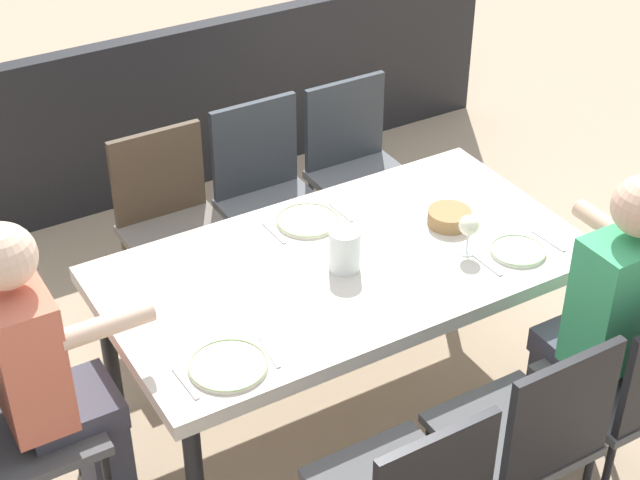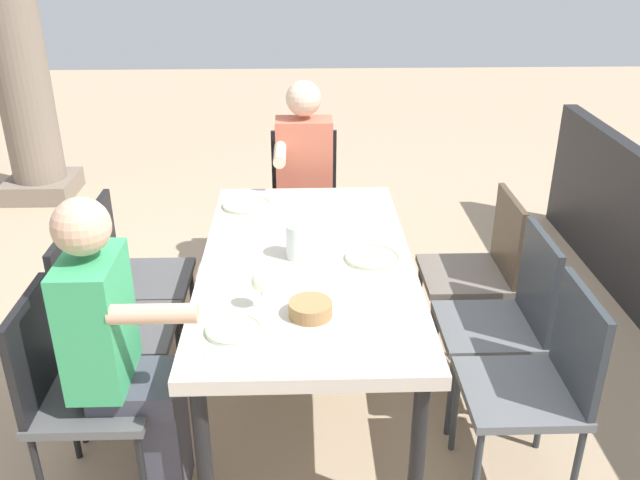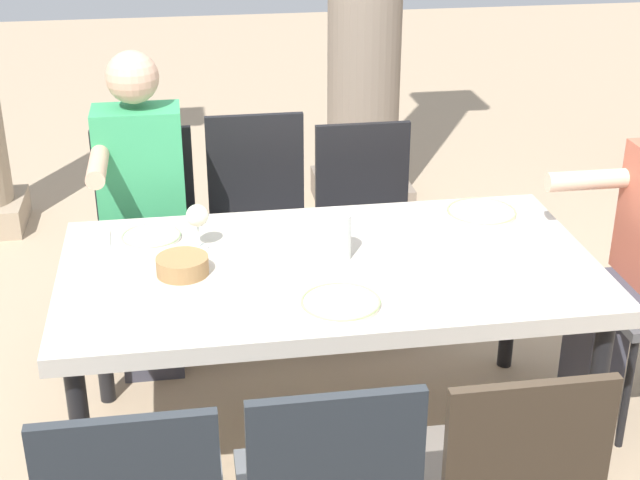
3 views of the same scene
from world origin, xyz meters
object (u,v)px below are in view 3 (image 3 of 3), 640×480
at_px(bread_basket, 182,265).
at_px(plate_2, 482,212).
at_px(chair_mid_north, 259,213).
at_px(plate_1, 341,302).
at_px(dining_table, 329,279).
at_px(chair_east_north, 367,212).
at_px(chair_west_north, 146,222).
at_px(chair_east_south, 505,476).
at_px(wine_glass_0, 197,217).
at_px(diner_woman_green, 142,205).
at_px(water_pitcher, 334,238).
at_px(plate_0, 151,237).

bearing_deg(bread_basket, plate_2, 16.10).
distance_m(chair_mid_north, plate_2, 1.00).
bearing_deg(plate_1, chair_mid_north, 96.66).
relative_size(dining_table, plate_1, 7.28).
bearing_deg(plate_2, chair_east_north, 118.39).
distance_m(chair_west_north, chair_east_south, 2.03).
bearing_deg(dining_table, wine_glass_0, 156.48).
distance_m(chair_east_north, diner_woman_green, 0.99).
distance_m(wine_glass_0, plate_2, 1.07).
bearing_deg(plate_1, water_pitcher, 84.01).
distance_m(plate_0, plate_2, 1.22).
relative_size(chair_east_north, wine_glass_0, 5.49).
bearing_deg(plate_1, plate_0, 134.81).
height_order(chair_mid_north, diner_woman_green, diner_woman_green).
relative_size(plate_0, plate_1, 0.85).
distance_m(diner_woman_green, plate_0, 0.42).
xyz_separation_m(dining_table, plate_0, (-0.59, 0.28, 0.07)).
height_order(wine_glass_0, bread_basket, wine_glass_0).
bearing_deg(water_pitcher, wine_glass_0, 161.67).
bearing_deg(bread_basket, chair_east_south, -47.95).
relative_size(chair_mid_north, chair_east_north, 1.07).
distance_m(wine_glass_0, bread_basket, 0.22).
height_order(chair_mid_north, chair_east_south, chair_mid_north).
xyz_separation_m(plate_0, wine_glass_0, (0.16, -0.10, 0.11)).
distance_m(dining_table, bread_basket, 0.49).
xyz_separation_m(water_pitcher, bread_basket, (-0.51, -0.04, -0.04)).
distance_m(chair_mid_north, water_pitcher, 0.92).
distance_m(chair_east_south, diner_woman_green, 1.87).
distance_m(chair_east_south, plate_1, 0.72).
height_order(chair_mid_north, wine_glass_0, chair_mid_north).
bearing_deg(bread_basket, chair_mid_north, 69.91).
relative_size(chair_mid_north, chair_east_south, 1.06).
bearing_deg(dining_table, chair_west_north, 125.10).
height_order(diner_woman_green, plate_0, diner_woman_green).
distance_m(chair_east_north, plate_2, 0.70).
xyz_separation_m(chair_east_south, diner_woman_green, (-0.95, 1.60, 0.17)).
distance_m(diner_woman_green, wine_glass_0, 0.58).
distance_m(wine_glass_0, water_pitcher, 0.47).
relative_size(water_pitcher, bread_basket, 0.95).
bearing_deg(chair_mid_north, chair_east_north, -0.63).
bearing_deg(bread_basket, chair_east_north, 48.31).
bearing_deg(plate_0, chair_east_south, -52.47).
height_order(dining_table, chair_west_north, chair_west_north).
bearing_deg(plate_2, dining_table, -153.42).
distance_m(dining_table, water_pitcher, 0.14).
bearing_deg(plate_0, plate_1, -45.19).
bearing_deg(wine_glass_0, plate_2, 7.08).
xyz_separation_m(chair_east_south, plate_2, (0.31, 1.21, 0.22)).
bearing_deg(bread_basket, plate_0, 109.77).
bearing_deg(diner_woman_green, chair_west_north, 89.10).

